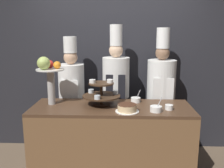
{
  "coord_description": "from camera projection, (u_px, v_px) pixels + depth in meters",
  "views": [
    {
      "loc": [
        0.11,
        -2.5,
        1.8
      ],
      "look_at": [
        0.0,
        0.44,
        1.18
      ],
      "focal_mm": 40.0,
      "sensor_mm": 36.0,
      "label": 1
    }
  ],
  "objects": [
    {
      "name": "tiered_stand",
      "position": [
        101.0,
        93.0,
        2.98
      ],
      "size": [
        0.45,
        0.45,
        0.31
      ],
      "color": "#3D2819",
      "rests_on": "buffet_counter"
    },
    {
      "name": "cup_white",
      "position": [
        169.0,
        107.0,
        2.82
      ],
      "size": [
        0.09,
        0.09,
        0.06
      ],
      "color": "white",
      "rests_on": "buffet_counter"
    },
    {
      "name": "serving_bowl_near",
      "position": [
        156.0,
        109.0,
        2.75
      ],
      "size": [
        0.13,
        0.13,
        0.16
      ],
      "color": "white",
      "rests_on": "buffet_counter"
    },
    {
      "name": "serving_bowl_far",
      "position": [
        136.0,
        100.0,
        3.12
      ],
      "size": [
        0.12,
        0.12,
        0.16
      ],
      "color": "white",
      "rests_on": "buffet_counter"
    },
    {
      "name": "cake_round",
      "position": [
        127.0,
        108.0,
        2.75
      ],
      "size": [
        0.26,
        0.26,
        0.09
      ],
      "color": "white",
      "rests_on": "buffet_counter"
    },
    {
      "name": "buffet_counter",
      "position": [
        112.0,
        143.0,
        3.05
      ],
      "size": [
        1.89,
        0.67,
        0.93
      ],
      "color": "brown",
      "rests_on": "ground_plane"
    },
    {
      "name": "wall_back",
      "position": [
        114.0,
        58.0,
        3.77
      ],
      "size": [
        10.0,
        0.06,
        2.8
      ],
      "color": "#232328",
      "rests_on": "ground_plane"
    },
    {
      "name": "chef_center_left",
      "position": [
        116.0,
        89.0,
        3.48
      ],
      "size": [
        0.37,
        0.37,
        1.89
      ],
      "color": "#28282D",
      "rests_on": "ground_plane"
    },
    {
      "name": "fruit_pedestal",
      "position": [
        49.0,
        72.0,
        2.95
      ],
      "size": [
        0.33,
        0.33,
        0.59
      ],
      "color": "#B2ADA8",
      "rests_on": "buffet_counter"
    },
    {
      "name": "chef_center_right",
      "position": [
        161.0,
        91.0,
        3.47
      ],
      "size": [
        0.39,
        0.39,
        1.85
      ],
      "color": "black",
      "rests_on": "ground_plane"
    },
    {
      "name": "chef_left",
      "position": [
        72.0,
        93.0,
        3.52
      ],
      "size": [
        0.36,
        0.36,
        1.73
      ],
      "color": "#28282D",
      "rests_on": "ground_plane"
    }
  ]
}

